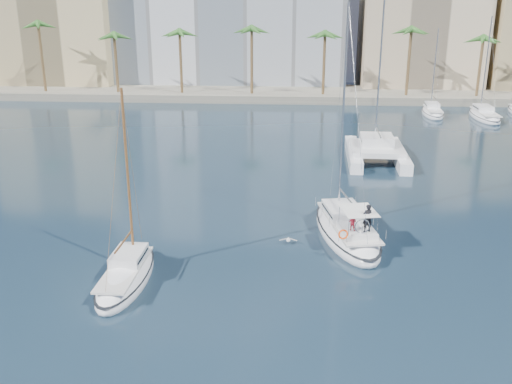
{
  "coord_description": "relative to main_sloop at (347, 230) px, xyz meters",
  "views": [
    {
      "loc": [
        1.02,
        -33.6,
        15.16
      ],
      "look_at": [
        -1.5,
        1.5,
        3.34
      ],
      "focal_mm": 40.0,
      "sensor_mm": 36.0,
      "label": 1
    }
  ],
  "objects": [
    {
      "name": "quay",
      "position": [
        -4.57,
        58.66,
        0.09
      ],
      "size": [
        120.0,
        14.0,
        1.2
      ],
      "primitive_type": "cube",
      "color": "gray",
      "rests_on": "ground"
    },
    {
      "name": "small_sloop",
      "position": [
        -12.95,
        -7.54,
        -0.09
      ],
      "size": [
        2.55,
        7.96,
        11.41
      ],
      "rotation": [
        0.0,
        0.0,
        -0.01
      ],
      "color": "white",
      "rests_on": "ground"
    },
    {
      "name": "moored_yacht_a",
      "position": [
        15.43,
        44.66,
        -0.51
      ],
      "size": [
        3.37,
        9.52,
        11.9
      ],
      "primitive_type": null,
      "rotation": [
        0.0,
        0.0,
        -0.07
      ],
      "color": "white",
      "rests_on": "ground"
    },
    {
      "name": "building_beige",
      "position": [
        17.43,
        67.66,
        9.49
      ],
      "size": [
        20.0,
        14.0,
        20.0
      ],
      "primitive_type": "cube",
      "color": "#C7B08F",
      "rests_on": "ground"
    },
    {
      "name": "palm_centre",
      "position": [
        -4.57,
        54.66,
        9.77
      ],
      "size": [
        3.6,
        3.6,
        12.3
      ],
      "color": "brown",
      "rests_on": "ground"
    },
    {
      "name": "palm_left",
      "position": [
        -38.57,
        54.66,
        9.77
      ],
      "size": [
        3.6,
        3.6,
        12.3
      ],
      "color": "brown",
      "rests_on": "ground"
    },
    {
      "name": "ground",
      "position": [
        -4.57,
        -2.34,
        -0.51
      ],
      "size": [
        160.0,
        160.0,
        0.0
      ],
      "primitive_type": "plane",
      "color": "black",
      "rests_on": "ground"
    },
    {
      "name": "seagull",
      "position": [
        -3.9,
        -1.56,
        -0.17
      ],
      "size": [
        1.18,
        0.51,
        0.22
      ],
      "color": "silver",
      "rests_on": "ground"
    },
    {
      "name": "building_modern",
      "position": [
        -16.57,
        70.66,
        13.49
      ],
      "size": [
        42.0,
        16.0,
        28.0
      ],
      "primitive_type": "cube",
      "color": "silver",
      "rests_on": "ground"
    },
    {
      "name": "moored_yacht_b",
      "position": [
        21.93,
        42.66,
        -0.51
      ],
      "size": [
        3.32,
        10.83,
        13.72
      ],
      "primitive_type": null,
      "rotation": [
        0.0,
        0.0,
        -0.02
      ],
      "color": "white",
      "rests_on": "ground"
    },
    {
      "name": "building_tan_left",
      "position": [
        -46.57,
        66.66,
        10.49
      ],
      "size": [
        22.0,
        14.0,
        22.0
      ],
      "primitive_type": "cube",
      "color": "tan",
      "rests_on": "ground"
    },
    {
      "name": "catamaran",
      "position": [
        4.49,
        20.06,
        0.62
      ],
      "size": [
        6.02,
        11.5,
        16.6
      ],
      "rotation": [
        0.0,
        0.0,
        -0.03
      ],
      "color": "white",
      "rests_on": "ground"
    },
    {
      "name": "main_sloop",
      "position": [
        0.0,
        0.0,
        0.0
      ],
      "size": [
        5.38,
        11.12,
        15.85
      ],
      "rotation": [
        0.0,
        0.0,
        0.19
      ],
      "color": "white",
      "rests_on": "ground"
    }
  ]
}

